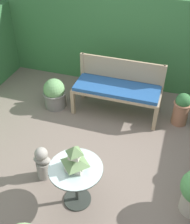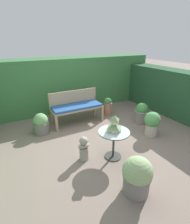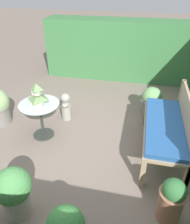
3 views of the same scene
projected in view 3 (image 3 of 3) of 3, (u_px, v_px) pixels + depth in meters
ground at (82, 144)px, 3.42m from camera, size 30.00×30.00×0.00m
foliage_hedge_left at (122, 50)px, 5.36m from camera, size 0.70×3.69×1.40m
garden_bench at (164, 127)px, 3.05m from camera, size 1.45×0.56×0.53m
bench_backrest at (187, 118)px, 2.90m from camera, size 1.45×0.06×0.89m
patio_table at (40, 111)px, 3.39m from camera, size 0.62×0.62×0.59m
pagoda_birdhouse at (38, 95)px, 3.24m from camera, size 0.26×0.26×0.34m
garden_bust at (66, 107)px, 3.92m from camera, size 0.24×0.18×0.51m
potted_plant_bench_left at (171, 200)px, 2.24m from camera, size 0.28×0.28×0.57m
potted_plant_table_near at (151, 101)px, 4.06m from camera, size 0.41×0.41×0.54m
potted_plant_patio_mid at (14, 191)px, 2.28m from camera, size 0.40×0.40×0.62m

